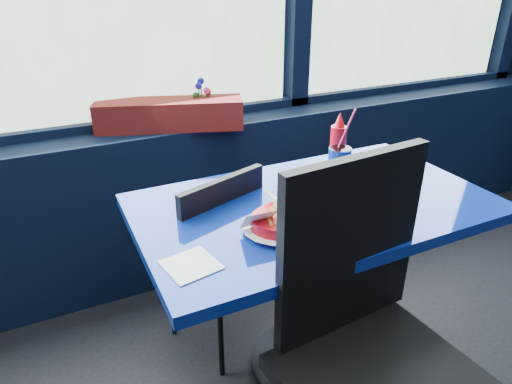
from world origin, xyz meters
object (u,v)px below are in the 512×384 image
(soda_cup, at_px, (339,164))
(flower_vase, at_px, (203,111))
(planter_box, at_px, (170,114))
(near_table, at_px, (312,247))
(chair_near_back, at_px, (223,251))
(chair_near_front, at_px, (371,334))
(food_basket, at_px, (292,217))
(ketchup_bottle, at_px, (338,145))

(soda_cup, bearing_deg, flower_vase, 109.98)
(soda_cup, bearing_deg, planter_box, 119.56)
(near_table, bearing_deg, flower_vase, 96.81)
(near_table, relative_size, chair_near_back, 1.44)
(chair_near_front, distance_m, food_basket, 0.40)
(chair_near_front, xyz_separation_m, chair_near_back, (-0.13, 0.70, -0.13))
(chair_near_back, relative_size, flower_vase, 3.86)
(food_basket, distance_m, ketchup_bottle, 0.50)
(near_table, xyz_separation_m, chair_near_back, (-0.25, 0.23, -0.09))
(flower_vase, xyz_separation_m, food_basket, (-0.06, -0.93, -0.08))
(planter_box, relative_size, flower_vase, 3.03)
(planter_box, bearing_deg, chair_near_back, -71.22)
(near_table, bearing_deg, planter_box, 106.87)
(flower_vase, bearing_deg, ketchup_bottle, -62.19)
(near_table, xyz_separation_m, soda_cup, (0.16, 0.10, 0.25))
(chair_near_back, bearing_deg, flower_vase, -123.54)
(flower_vase, distance_m, ketchup_bottle, 0.70)
(planter_box, distance_m, soda_cup, 0.85)
(flower_vase, relative_size, food_basket, 0.66)
(chair_near_back, distance_m, planter_box, 0.72)
(planter_box, xyz_separation_m, food_basket, (0.10, -0.95, -0.08))
(soda_cup, bearing_deg, near_table, -148.30)
(food_basket, bearing_deg, ketchup_bottle, 62.70)
(near_table, distance_m, planter_box, 0.92)
(near_table, relative_size, ketchup_bottle, 5.21)
(soda_cup, bearing_deg, chair_near_front, -116.07)
(chair_near_front, height_order, food_basket, chair_near_front)
(chair_near_back, bearing_deg, soda_cup, 143.08)
(soda_cup, bearing_deg, ketchup_bottle, 58.37)
(flower_vase, height_order, ketchup_bottle, flower_vase)
(near_table, distance_m, chair_near_back, 0.35)
(near_table, height_order, chair_near_front, chair_near_front)
(flower_vase, bearing_deg, soda_cup, -70.02)
(near_table, bearing_deg, food_basket, -143.76)
(ketchup_bottle, bearing_deg, food_basket, -140.26)
(planter_box, height_order, soda_cup, soda_cup)
(chair_near_back, xyz_separation_m, food_basket, (0.09, -0.35, 0.30))
(near_table, relative_size, food_basket, 3.63)
(near_table, bearing_deg, ketchup_bottle, 41.95)
(chair_near_back, height_order, soda_cup, soda_cup)
(chair_near_back, height_order, food_basket, food_basket)
(ketchup_bottle, height_order, soda_cup, soda_cup)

